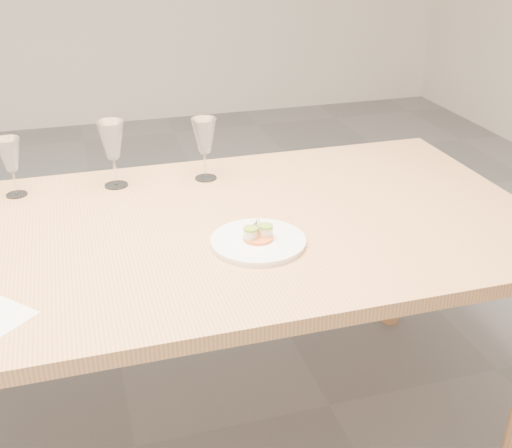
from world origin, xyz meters
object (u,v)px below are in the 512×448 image
object	(u,v)px
dining_table	(113,260)
dinner_plate	(258,241)
wine_glass_3	(204,137)
wine_glass_1	(10,156)
wine_glass_2	(112,141)

from	to	relation	value
dining_table	dinner_plate	distance (m)	0.40
dinner_plate	wine_glass_3	world-z (taller)	wine_glass_3
wine_glass_1	dinner_plate	bearing A→B (deg)	-39.87
dinner_plate	wine_glass_2	world-z (taller)	wine_glass_2
dinner_plate	wine_glass_1	xyz separation A→B (m)	(-0.61, 0.51, 0.12)
dinner_plate	wine_glass_1	bearing A→B (deg)	140.13
dining_table	wine_glass_2	bearing A→B (deg)	82.17
dinner_plate	wine_glass_2	xyz separation A→B (m)	(-0.32, 0.50, 0.14)
dinner_plate	wine_glass_1	size ratio (longest dim) A/B	1.37
dinner_plate	wine_glass_1	world-z (taller)	wine_glass_1
dining_table	wine_glass_1	world-z (taller)	wine_glass_1
dining_table	wine_glass_2	world-z (taller)	wine_glass_2
wine_glass_2	dining_table	bearing A→B (deg)	-97.83
wine_glass_3	wine_glass_2	bearing A→B (deg)	175.70
dining_table	dinner_plate	bearing A→B (deg)	-22.27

